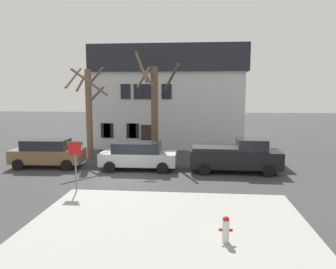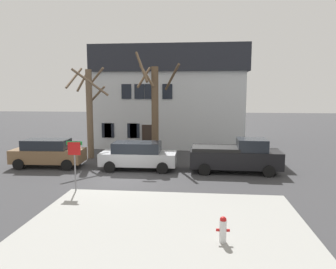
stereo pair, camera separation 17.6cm
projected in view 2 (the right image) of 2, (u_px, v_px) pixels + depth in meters
The scene contains 10 objects.
ground_plane at pixel (120, 180), 17.19m from camera, with size 120.00×120.00×0.00m, color #38383A.
sidewalk_slab at pixel (164, 232), 10.64m from camera, with size 9.89×8.26×0.12m, color #999993.
building_main at pixel (172, 96), 29.34m from camera, with size 12.97×8.33×8.58m.
tree_bare_near at pixel (89, 109), 22.60m from camera, with size 2.96×2.95×6.54m.
tree_bare_mid at pixel (155, 107), 22.12m from camera, with size 3.25×3.22×7.54m.
car_brown_wagon at pixel (48, 153), 20.15m from camera, with size 4.52×2.13×1.78m.
car_silver_wagon at pixel (138, 155), 19.49m from camera, with size 4.64×2.11×1.70m.
pickup_truck_black at pixel (236, 156), 18.81m from camera, with size 5.31×2.24×2.02m.
fire_hydrant at pixel (223, 229), 9.75m from camera, with size 0.42×0.22×0.82m.
street_sign_pole at pixel (75, 157), 14.74m from camera, with size 0.76×0.07×2.48m.
Camera 2 is at (4.26, -16.37, 4.71)m, focal length 33.91 mm.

